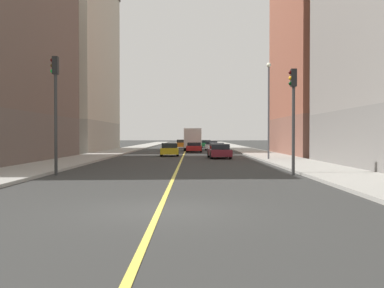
# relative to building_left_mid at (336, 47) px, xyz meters

# --- Properties ---
(ground_plane) EXTENTS (400.00, 400.00, 0.00)m
(ground_plane) POSITION_rel_building_left_mid_xyz_m (-15.90, -35.45, -11.31)
(ground_plane) COLOR #313130
(ground_plane) RESTS_ON ground
(sidewalk_left) EXTENTS (3.94, 168.00, 0.15)m
(sidewalk_left) POSITION_rel_building_left_mid_xyz_m (-7.47, 13.55, -11.24)
(sidewalk_left) COLOR #9E9B93
(sidewalk_left) RESTS_ON ground
(sidewalk_right) EXTENTS (3.94, 168.00, 0.15)m
(sidewalk_right) POSITION_rel_building_left_mid_xyz_m (-24.34, 13.55, -11.24)
(sidewalk_right) COLOR #9E9B93
(sidewalk_right) RESTS_ON ground
(lane_center_stripe) EXTENTS (0.16, 154.00, 0.01)m
(lane_center_stripe) POSITION_rel_building_left_mid_xyz_m (-15.90, 13.55, -11.30)
(lane_center_stripe) COLOR #E5D14C
(lane_center_stripe) RESTS_ON ground
(building_left_mid) EXTENTS (11.30, 17.37, 22.61)m
(building_left_mid) POSITION_rel_building_left_mid_xyz_m (0.00, 0.00, 0.00)
(building_left_mid) COLOR brown
(building_left_mid) RESTS_ON ground
(building_right_midblock) EXTENTS (11.30, 22.27, 23.30)m
(building_right_midblock) POSITION_rel_building_left_mid_xyz_m (-31.81, 12.68, 0.35)
(building_right_midblock) COLOR #9D9688
(building_right_midblock) RESTS_ON ground
(traffic_light_left_near) EXTENTS (0.40, 0.32, 5.42)m
(traffic_light_left_near) POSITION_rel_building_left_mid_xyz_m (-9.86, -24.38, -7.76)
(traffic_light_left_near) COLOR #2D2D2D
(traffic_light_left_near) RESTS_ON ground
(traffic_light_right_near) EXTENTS (0.40, 0.32, 6.05)m
(traffic_light_right_near) POSITION_rel_building_left_mid_xyz_m (-21.98, -24.38, -7.40)
(traffic_light_right_near) COLOR #2D2D2D
(traffic_light_right_near) RESTS_ON ground
(street_lamp_left_near) EXTENTS (0.36, 0.36, 7.75)m
(street_lamp_left_near) POSITION_rel_building_left_mid_xyz_m (-8.84, -10.87, -6.51)
(street_lamp_left_near) COLOR #4C4C51
(street_lamp_left_near) RESTS_ON ground
(car_silver) EXTENTS (1.96, 4.34, 1.28)m
(car_silver) POSITION_rel_building_left_mid_xyz_m (-12.32, 2.09, -10.68)
(car_silver) COLOR silver
(car_silver) RESTS_ON ground
(car_yellow) EXTENTS (1.94, 4.08, 1.30)m
(car_yellow) POSITION_rel_building_left_mid_xyz_m (-17.27, -1.88, -10.67)
(car_yellow) COLOR gold
(car_yellow) RESTS_ON ground
(car_orange) EXTENTS (1.92, 4.01, 1.41)m
(car_orange) POSITION_rel_building_left_mid_xyz_m (-16.71, 27.45, -10.63)
(car_orange) COLOR orange
(car_orange) RESTS_ON ground
(car_red) EXTENTS (2.00, 4.36, 1.21)m
(car_red) POSITION_rel_building_left_mid_xyz_m (-14.74, 9.08, -10.71)
(car_red) COLOR red
(car_red) RESTS_ON ground
(car_green) EXTENTS (1.86, 4.58, 1.29)m
(car_green) POSITION_rel_building_left_mid_xyz_m (-12.57, 32.10, -10.67)
(car_green) COLOR #1E6B38
(car_green) RESTS_ON ground
(car_white) EXTENTS (1.99, 4.50, 1.29)m
(car_white) POSITION_rel_building_left_mid_xyz_m (-12.22, 17.57, -10.67)
(car_white) COLOR white
(car_white) RESTS_ON ground
(car_maroon) EXTENTS (2.03, 4.59, 1.30)m
(car_maroon) POSITION_rel_building_left_mid_xyz_m (-12.56, -6.57, -10.67)
(car_maroon) COLOR maroon
(car_maroon) RESTS_ON ground
(box_truck) EXTENTS (2.40, 6.78, 3.03)m
(box_truck) POSITION_rel_building_left_mid_xyz_m (-14.93, 15.27, -9.69)
(box_truck) COLOR maroon
(box_truck) RESTS_ON ground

